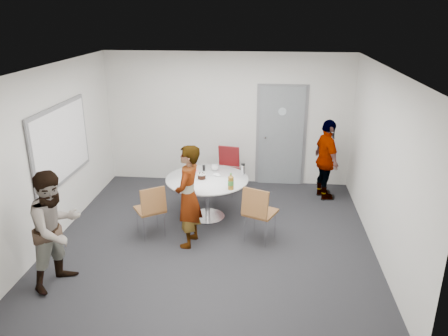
# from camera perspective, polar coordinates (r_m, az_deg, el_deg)

# --- Properties ---
(floor) EXTENTS (5.00, 5.00, 0.00)m
(floor) POSITION_cam_1_polar(r_m,az_deg,el_deg) (7.15, -1.42, -9.07)
(floor) COLOR black
(floor) RESTS_ON ground
(ceiling) EXTENTS (5.00, 5.00, 0.00)m
(ceiling) POSITION_cam_1_polar(r_m,az_deg,el_deg) (6.29, -1.63, 12.94)
(ceiling) COLOR silver
(ceiling) RESTS_ON wall_back
(wall_back) EXTENTS (5.00, 0.00, 5.00)m
(wall_back) POSITION_cam_1_polar(r_m,az_deg,el_deg) (8.98, 0.49, 6.39)
(wall_back) COLOR silver
(wall_back) RESTS_ON floor
(wall_left) EXTENTS (0.00, 5.00, 5.00)m
(wall_left) POSITION_cam_1_polar(r_m,az_deg,el_deg) (7.33, -21.31, 1.78)
(wall_left) COLOR silver
(wall_left) RESTS_ON floor
(wall_right) EXTENTS (0.00, 5.00, 5.00)m
(wall_right) POSITION_cam_1_polar(r_m,az_deg,el_deg) (6.76, 20.00, 0.46)
(wall_right) COLOR silver
(wall_right) RESTS_ON floor
(wall_front) EXTENTS (5.00, 0.00, 5.00)m
(wall_front) POSITION_cam_1_polar(r_m,az_deg,el_deg) (4.34, -5.70, -9.54)
(wall_front) COLOR silver
(wall_front) RESTS_ON floor
(door) EXTENTS (1.02, 0.17, 2.12)m
(door) POSITION_cam_1_polar(r_m,az_deg,el_deg) (9.02, 7.47, 4.15)
(door) COLOR slate
(door) RESTS_ON wall_back
(whiteboard) EXTENTS (0.04, 1.90, 1.25)m
(whiteboard) POSITION_cam_1_polar(r_m,az_deg,el_deg) (7.45, -20.47, 2.99)
(whiteboard) COLOR slate
(whiteboard) RESTS_ON wall_left
(table) EXTENTS (1.42, 1.42, 1.02)m
(table) POSITION_cam_1_polar(r_m,az_deg,el_deg) (7.54, -2.05, -2.10)
(table) COLOR white
(table) RESTS_ON floor
(chair_near_left) EXTENTS (0.60, 0.61, 0.89)m
(chair_near_left) POSITION_cam_1_polar(r_m,az_deg,el_deg) (7.02, -9.45, -4.98)
(chair_near_left) COLOR brown
(chair_near_left) RESTS_ON floor
(chair_near_right) EXTENTS (0.60, 0.62, 0.94)m
(chair_near_right) POSITION_cam_1_polar(r_m,az_deg,el_deg) (6.78, 4.47, -5.37)
(chair_near_right) COLOR brown
(chair_near_right) RESTS_ON floor
(chair_far) EXTENTS (0.52, 0.55, 0.93)m
(chair_far) POSITION_cam_1_polar(r_m,az_deg,el_deg) (8.63, 0.44, 0.39)
(chair_far) COLOR maroon
(chair_far) RESTS_ON floor
(person_main) EXTENTS (0.47, 0.64, 1.62)m
(person_main) POSITION_cam_1_polar(r_m,az_deg,el_deg) (6.64, -4.70, -3.73)
(person_main) COLOR #A5C6EA
(person_main) RESTS_ON floor
(person_left) EXTENTS (0.87, 0.96, 1.60)m
(person_left) POSITION_cam_1_polar(r_m,az_deg,el_deg) (6.10, -21.10, -7.46)
(person_left) COLOR white
(person_left) RESTS_ON floor
(person_right) EXTENTS (0.62, 0.98, 1.56)m
(person_right) POSITION_cam_1_polar(r_m,az_deg,el_deg) (8.50, 13.23, 1.04)
(person_right) COLOR black
(person_right) RESTS_ON floor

